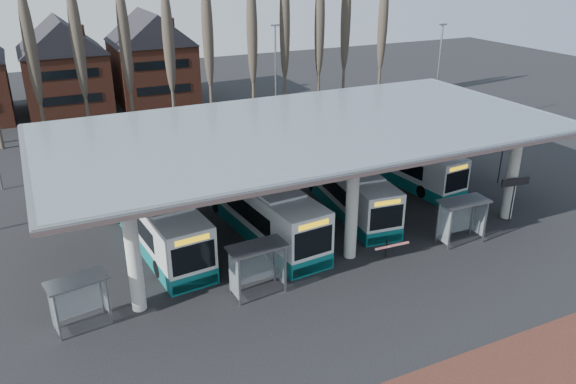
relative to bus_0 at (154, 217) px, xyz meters
name	(u,v)px	position (x,y,z in m)	size (l,w,h in m)	color
ground	(374,277)	(9.62, -9.09, -1.62)	(140.00, 140.00, 0.00)	black
station_canopy	(307,136)	(9.62, -1.09, 4.06)	(32.00, 16.00, 6.34)	beige
poplar_row	(189,35)	(9.62, 23.91, 7.15)	(45.10, 1.10, 14.50)	#473D33
townhouse_row	(13,59)	(-6.13, 34.91, 4.31)	(36.80, 10.30, 12.25)	brown
lamp_post_b	(276,78)	(15.62, 16.91, 3.71)	(0.80, 0.16, 10.17)	slate
lamp_post_c	(438,77)	(29.62, 10.91, 3.71)	(0.80, 0.16, 10.17)	slate
bus_0	(154,217)	(0.00, 0.00, 0.00)	(3.80, 12.59, 3.44)	silver
bus_1	(257,205)	(6.20, -1.08, 0.04)	(3.83, 12.85, 3.52)	silver
bus_2	(345,186)	(12.89, -0.50, -0.12)	(3.71, 11.71, 3.20)	silver
bus_3	(401,160)	(19.42, 2.18, -0.14)	(3.43, 11.53, 3.16)	silver
shelter_0	(77,291)	(-5.07, -6.74, 0.19)	(2.89, 1.82, 2.50)	gray
shelter_1	(256,258)	(3.40, -7.70, 0.37)	(3.02, 1.63, 2.74)	gray
shelter_2	(461,211)	(16.50, -7.81, 0.37)	(3.03, 1.63, 2.75)	gray
info_sign_0	(515,185)	(21.37, -7.13, 0.90)	(2.01, 0.38, 3.00)	black
info_sign_1	(503,149)	(25.62, -1.82, 1.04)	(2.10, 0.58, 3.17)	black
barrier	(391,246)	(11.48, -7.92, -0.78)	(2.18, 0.65, 1.09)	black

